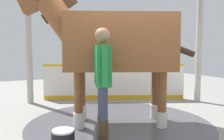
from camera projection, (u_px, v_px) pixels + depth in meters
ground_plane at (134, 129)px, 4.29m from camera, size 16.00×16.00×0.02m
wet_patch at (119, 123)px, 4.60m from camera, size 3.56×3.56×0.00m
barrier_wall at (114, 83)px, 6.75m from camera, size 1.71×3.69×1.02m
roof_post_near at (29, 51)px, 6.21m from camera, size 0.16×0.16×2.76m
roof_post_far at (199, 51)px, 6.37m from camera, size 0.16×0.16×2.76m
horse at (114, 44)px, 4.46m from camera, size 1.77×3.13×2.62m
handler at (103, 75)px, 3.65m from camera, size 0.67×0.36×1.76m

